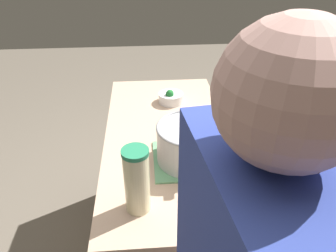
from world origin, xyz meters
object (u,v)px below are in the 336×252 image
object	(u,v)px
mason_jar	(212,124)
broccoli_bowl_back	(171,97)
broccoli_bowl_front	(225,208)
broccoli_bowl_center	(184,122)
lemonade_pitcher	(137,180)
cooking_pot	(190,142)

from	to	relation	value
mason_jar	broccoli_bowl_back	world-z (taller)	mason_jar
broccoli_bowl_front	broccoli_bowl_center	size ratio (longest dim) A/B	0.93
lemonade_pitcher	broccoli_bowl_back	bearing A→B (deg)	166.96
lemonade_pitcher	broccoli_bowl_front	xyz separation A→B (m)	(0.06, 0.30, -0.10)
cooking_pot	lemonade_pitcher	size ratio (longest dim) A/B	1.37
broccoli_bowl_center	mason_jar	bearing A→B (deg)	55.57
lemonade_pitcher	mason_jar	distance (m)	0.57
lemonade_pitcher	broccoli_bowl_back	world-z (taller)	lemonade_pitcher
broccoli_bowl_front	mason_jar	bearing A→B (deg)	174.47
mason_jar	broccoli_bowl_front	distance (m)	0.51
broccoli_bowl_back	broccoli_bowl_center	bearing A→B (deg)	9.02
cooking_pot	mason_jar	world-z (taller)	cooking_pot
cooking_pot	broccoli_bowl_back	xyz separation A→B (m)	(-0.54, -0.03, -0.06)
broccoli_bowl_center	broccoli_bowl_front	bearing A→B (deg)	7.31
cooking_pot	broccoli_bowl_front	bearing A→B (deg)	14.98
cooking_pot	broccoli_bowl_center	size ratio (longest dim) A/B	2.60
broccoli_bowl_front	broccoli_bowl_back	bearing A→B (deg)	-172.15
broccoli_bowl_front	cooking_pot	bearing A→B (deg)	-165.02
mason_jar	broccoli_bowl_back	size ratio (longest dim) A/B	0.87
lemonade_pitcher	broccoli_bowl_front	size ratio (longest dim) A/B	2.03
mason_jar	broccoli_bowl_back	xyz separation A→B (m)	(-0.35, -0.17, -0.03)
lemonade_pitcher	mason_jar	bearing A→B (deg)	141.77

